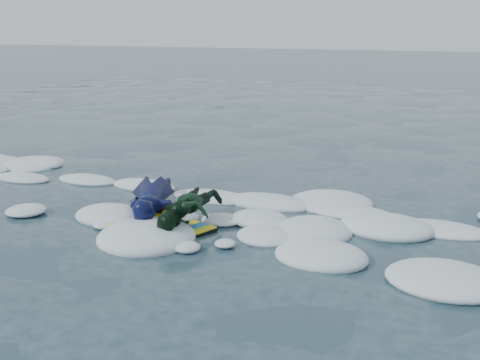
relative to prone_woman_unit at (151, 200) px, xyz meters
The scene contains 4 objects.
ground 0.56m from the prone_woman_unit, 50.13° to the right, with size 120.00×120.00×0.00m, color #1D3D45.
foam_band 0.76m from the prone_woman_unit, 63.65° to the left, with size 12.00×3.10×0.30m, color white, non-canonical shape.
prone_woman_unit is the anchor object (origin of this frame).
prone_child_unit 0.90m from the prone_woman_unit, 23.64° to the right, with size 0.74×1.33×0.50m.
Camera 1 is at (4.15, -6.73, 2.69)m, focal length 45.00 mm.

